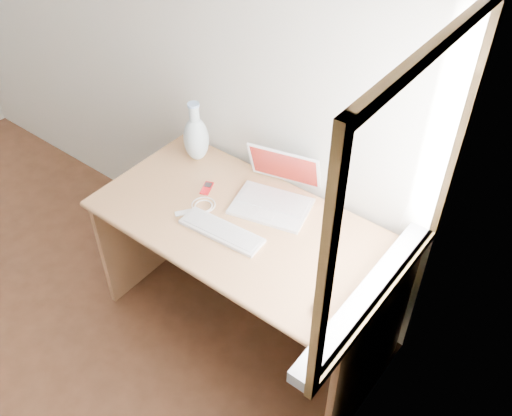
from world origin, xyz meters
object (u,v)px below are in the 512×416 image
Objects in this scene: laptop at (277,194)px; external_keyboard at (222,231)px; desk at (257,246)px; vase at (196,137)px.

external_keyboard is (-0.07, -0.31, -0.04)m from laptop.
vase is (-0.50, 0.15, 0.35)m from desk.
external_keyboard is at bearing -118.01° from laptop.
laptop is 1.00× the size of external_keyboard.
external_keyboard is at bearing -103.77° from desk.
desk is 0.62m from vase.
external_keyboard is (-0.05, -0.19, 0.22)m from desk.
laptop is at bearing 72.17° from external_keyboard.
vase is at bearing 138.46° from external_keyboard.
desk is 0.29m from laptop.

